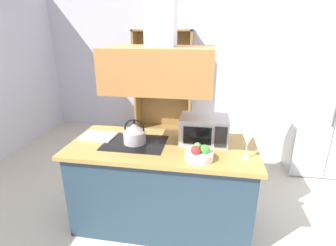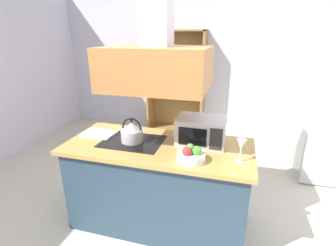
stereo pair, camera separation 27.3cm
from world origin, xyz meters
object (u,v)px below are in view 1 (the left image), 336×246
Objects in this scene: kettle at (135,133)px; wine_glass_on_counter at (247,142)px; cutting_board at (98,136)px; fruit_bowl at (199,154)px; dish_cabinet at (164,89)px; microwave at (204,129)px; refrigerator at (325,110)px.

kettle is 1.18× the size of wine_glass_on_counter.
cutting_board is 1.10m from fruit_bowl.
microwave is (0.86, -2.49, 0.16)m from dish_cabinet.
refrigerator reaches higher than kettle.
wine_glass_on_counter is (1.45, -0.24, 0.14)m from cutting_board.
fruit_bowl is at bearing -73.73° from dish_cabinet.
dish_cabinet reaches higher than wine_glass_on_counter.
wine_glass_on_counter is at bearing -8.77° from kettle.
fruit_bowl is (-0.40, -0.08, -0.10)m from wine_glass_on_counter.
kettle reaches higher than wine_glass_on_counter.
microwave reaches higher than cutting_board.
cutting_board is (-0.22, -2.55, 0.03)m from dish_cabinet.
fruit_bowl is at bearing -168.70° from wine_glass_on_counter.
microwave is at bearing 140.89° from wine_glass_on_counter.
refrigerator is at bearing -23.46° from dish_cabinet.
dish_cabinet is at bearing 109.11° from microwave.
microwave is (1.08, 0.06, 0.12)m from cutting_board.
refrigerator is at bearing 53.09° from wine_glass_on_counter.
microwave is at bearing -70.89° from dish_cabinet.
refrigerator is 2.74m from dish_cabinet.
kettle is (0.20, -2.63, 0.13)m from dish_cabinet.
refrigerator is 2.17m from microwave.
refrigerator is 8.72× the size of wine_glass_on_counter.
wine_glass_on_counter is (1.03, -0.16, 0.05)m from kettle.
dish_cabinet is 8.10× the size of kettle.
refrigerator reaches higher than microwave.
microwave is (0.66, 0.14, 0.03)m from kettle.
dish_cabinet is 8.10× the size of fruit_bowl.
refrigerator is at bearing 28.23° from cutting_board.
fruit_bowl is at bearing -133.23° from refrigerator.
cutting_board is at bearing 163.33° from fruit_bowl.
wine_glass_on_counter is (-1.28, -1.70, 0.15)m from refrigerator.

